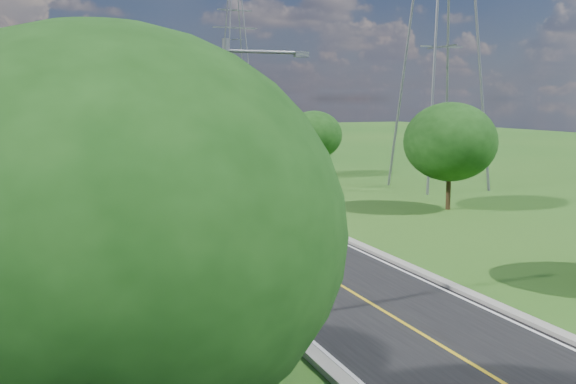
# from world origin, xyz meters

# --- Properties ---
(ground) EXTENTS (260.00, 260.00, 0.00)m
(ground) POSITION_xyz_m (0.00, 60.00, 0.00)
(ground) COLOR #1F5517
(ground) RESTS_ON ground
(road) EXTENTS (8.00, 150.00, 0.06)m
(road) POSITION_xyz_m (0.00, 66.00, 0.03)
(road) COLOR black
(road) RESTS_ON ground
(curb_left) EXTENTS (0.50, 150.00, 0.22)m
(curb_left) POSITION_xyz_m (-4.25, 66.00, 0.11)
(curb_left) COLOR gray
(curb_left) RESTS_ON ground
(curb_right) EXTENTS (0.50, 150.00, 0.22)m
(curb_right) POSITION_xyz_m (4.25, 66.00, 0.11)
(curb_right) COLOR gray
(curb_right) RESTS_ON ground
(speed_limit_sign) EXTENTS (0.55, 0.09, 2.40)m
(speed_limit_sign) POSITION_xyz_m (5.20, 37.98, 1.60)
(speed_limit_sign) COLOR slate
(speed_limit_sign) RESTS_ON ground
(overpass) EXTENTS (30.00, 3.00, 3.20)m
(overpass) POSITION_xyz_m (0.00, 140.00, 2.41)
(overpass) COLOR gray
(overpass) RESTS_ON ground
(streetlight_near_left) EXTENTS (5.90, 0.25, 10.00)m
(streetlight_near_left) POSITION_xyz_m (-6.00, 12.00, 5.94)
(streetlight_near_left) COLOR slate
(streetlight_near_left) RESTS_ON ground
(streetlight_mid_left) EXTENTS (5.90, 0.25, 10.00)m
(streetlight_mid_left) POSITION_xyz_m (-6.00, 45.00, 5.94)
(streetlight_mid_left) COLOR slate
(streetlight_mid_left) RESTS_ON ground
(streetlight_far_right) EXTENTS (5.90, 0.25, 10.00)m
(streetlight_far_right) POSITION_xyz_m (6.00, 78.00, 5.94)
(streetlight_far_right) COLOR slate
(streetlight_far_right) RESTS_ON ground
(power_tower_near) EXTENTS (9.00, 6.40, 28.00)m
(power_tower_near) POSITION_xyz_m (22.00, 40.00, 14.01)
(power_tower_near) COLOR slate
(power_tower_near) RESTS_ON ground
(power_tower_far) EXTENTS (9.00, 6.40, 28.00)m
(power_tower_far) POSITION_xyz_m (26.00, 115.00, 14.01)
(power_tower_far) COLOR slate
(power_tower_far) RESTS_ON ground
(tree_le) EXTENTS (5.88, 5.88, 6.84)m
(tree_le) POSITION_xyz_m (-14.50, 98.00, 4.33)
(tree_le) COLOR black
(tree_le) RESTS_ON ground
(tree_lf) EXTENTS (7.98, 7.98, 9.28)m
(tree_lf) POSITION_xyz_m (-11.00, 2.00, 5.89)
(tree_lf) COLOR black
(tree_lf) RESTS_ON ground
(tree_rb) EXTENTS (6.72, 6.72, 7.82)m
(tree_rb) POSITION_xyz_m (16.00, 30.00, 4.95)
(tree_rb) COLOR black
(tree_rb) RESTS_ON ground
(tree_rc) EXTENTS (5.88, 5.88, 6.84)m
(tree_rc) POSITION_xyz_m (15.00, 52.00, 4.33)
(tree_rc) COLOR black
(tree_rc) RESTS_ON ground
(tree_rd) EXTENTS (7.14, 7.14, 8.30)m
(tree_rd) POSITION_xyz_m (17.00, 76.00, 5.27)
(tree_rd) COLOR black
(tree_rd) RESTS_ON ground
(tree_re) EXTENTS (5.46, 5.46, 6.35)m
(tree_re) POSITION_xyz_m (14.50, 100.00, 4.02)
(tree_re) COLOR black
(tree_re) RESTS_ON ground
(tree_rf) EXTENTS (6.30, 6.30, 7.33)m
(tree_rf) POSITION_xyz_m (18.00, 120.00, 4.64)
(tree_rf) COLOR black
(tree_rf) RESTS_ON ground
(bus_outbound) EXTENTS (2.47, 9.70, 2.69)m
(bus_outbound) POSITION_xyz_m (1.72, 31.07, 1.40)
(bus_outbound) COLOR white
(bus_outbound) RESTS_ON road
(bus_inbound) EXTENTS (3.88, 11.80, 3.23)m
(bus_inbound) POSITION_xyz_m (-3.20, 42.24, 1.67)
(bus_inbound) COLOR silver
(bus_inbound) RESTS_ON road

